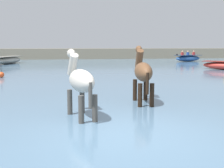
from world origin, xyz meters
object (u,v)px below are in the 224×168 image
object	(u,v)px
horse_trailing_bay	(143,73)
boat_near_port	(9,60)
channel_buoy	(1,75)
boat_near_starboard	(188,58)
horse_lead_pinto	(80,82)

from	to	relation	value
horse_trailing_bay	boat_near_port	world-z (taller)	horse_trailing_bay
boat_near_port	channel_buoy	size ratio (longest dim) A/B	5.85
boat_near_port	boat_near_starboard	bearing A→B (deg)	4.12
boat_near_starboard	boat_near_port	distance (m)	18.91
horse_lead_pinto	channel_buoy	distance (m)	10.55
boat_near_port	channel_buoy	world-z (taller)	boat_near_port
boat_near_port	channel_buoy	bearing A→B (deg)	-81.05
horse_trailing_bay	boat_near_starboard	size ratio (longest dim) A/B	0.62
horse_trailing_bay	boat_near_starboard	distance (m)	24.75
horse_trailing_bay	boat_near_starboard	bearing A→B (deg)	63.87
boat_near_starboard	boat_near_port	world-z (taller)	boat_near_starboard
horse_lead_pinto	boat_near_port	size ratio (longest dim) A/B	0.47
horse_lead_pinto	horse_trailing_bay	distance (m)	2.53
boat_near_starboard	boat_near_port	size ratio (longest dim) A/B	0.78
horse_trailing_bay	channel_buoy	world-z (taller)	horse_trailing_bay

